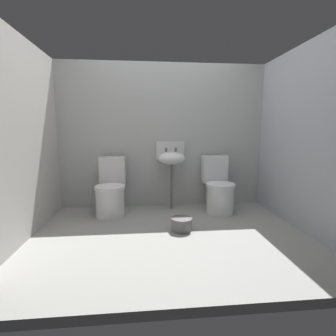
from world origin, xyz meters
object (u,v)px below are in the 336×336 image
at_px(toilet_left, 111,191).
at_px(toilet_right, 218,189).
at_px(bucket, 182,224).
at_px(sink, 171,158).

relative_size(toilet_left, toilet_right, 1.00).
bearing_deg(bucket, toilet_left, 142.88).
relative_size(sink, bucket, 3.96).
distance_m(toilet_left, toilet_right, 1.51).
distance_m(toilet_left, bucket, 1.13).
height_order(sink, bucket, sink).
xyz_separation_m(toilet_left, toilet_right, (1.51, -0.00, 0.00)).
bearing_deg(toilet_right, bucket, 45.48).
relative_size(toilet_right, bucket, 3.12).
height_order(toilet_left, toilet_right, same).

